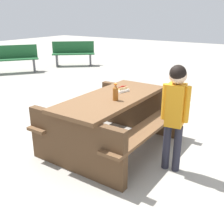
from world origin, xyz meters
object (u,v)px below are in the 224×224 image
(picnic_table, at_px, (112,117))
(park_bench_mid, at_px, (14,58))
(park_bench_near, at_px, (73,53))
(child_in_coat, at_px, (175,106))
(soda_bottle, at_px, (116,93))
(hotdog_tray, at_px, (122,89))

(picnic_table, bearing_deg, park_bench_mid, 64.93)
(park_bench_near, bearing_deg, park_bench_mid, 158.75)
(park_bench_near, height_order, park_bench_mid, same)
(child_in_coat, bearing_deg, park_bench_near, 50.42)
(picnic_table, height_order, park_bench_mid, park_bench_mid)
(soda_bottle, bearing_deg, park_bench_mid, 64.48)
(picnic_table, height_order, hotdog_tray, hotdog_tray)
(child_in_coat, bearing_deg, picnic_table, 83.61)
(hotdog_tray, xyz_separation_m, park_bench_mid, (2.28, 5.46, -0.33))
(soda_bottle, height_order, child_in_coat, child_in_coat)
(hotdog_tray, bearing_deg, child_in_coat, -112.35)
(soda_bottle, xyz_separation_m, park_bench_near, (4.67, 4.83, -0.40))
(park_bench_mid, bearing_deg, soda_bottle, -115.52)
(park_bench_near, bearing_deg, hotdog_tray, -132.30)
(soda_bottle, distance_m, hotdog_tray, 0.43)
(soda_bottle, relative_size, park_bench_near, 0.16)
(picnic_table, relative_size, hotdog_tray, 8.89)
(child_in_coat, bearing_deg, soda_bottle, 90.83)
(park_bench_near, relative_size, park_bench_mid, 0.98)
(park_bench_near, bearing_deg, child_in_coat, -129.58)
(soda_bottle, xyz_separation_m, park_bench_mid, (2.68, 5.60, -0.40))
(picnic_table, relative_size, child_in_coat, 1.41)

